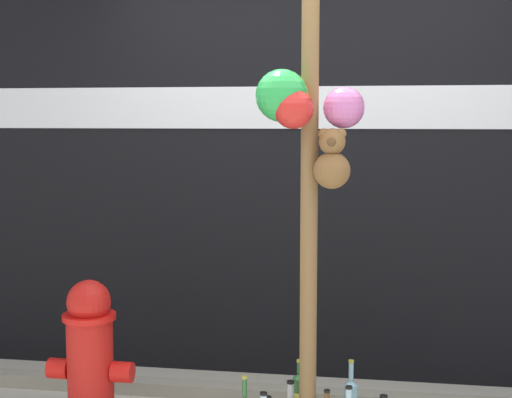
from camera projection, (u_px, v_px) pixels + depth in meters
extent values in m
cube|color=black|center=(314.00, 119.00, 4.66)|extent=(10.00, 0.20, 3.28)
cube|color=silver|center=(249.00, 108.00, 4.61)|extent=(3.52, 0.01, 0.26)
cube|color=gray|center=(303.00, 396.00, 4.30)|extent=(8.00, 0.12, 0.08)
cylinder|color=olive|center=(309.00, 158.00, 3.48)|extent=(0.08, 0.08, 2.91)
sphere|color=red|center=(294.00, 109.00, 3.35)|extent=(0.18, 0.18, 0.18)
sphere|color=green|center=(282.00, 96.00, 3.39)|extent=(0.24, 0.24, 0.24)
sphere|color=#D66BB2|center=(344.00, 108.00, 3.43)|extent=(0.19, 0.19, 0.19)
sphere|color=orange|center=(287.00, 96.00, 3.41)|extent=(0.20, 0.20, 0.20)
sphere|color=blue|center=(297.00, 110.00, 3.62)|extent=(0.18, 0.18, 0.18)
sphere|color=brown|center=(332.00, 170.00, 3.39)|extent=(0.17, 0.17, 0.17)
sphere|color=brown|center=(332.00, 142.00, 3.38)|extent=(0.12, 0.12, 0.12)
sphere|color=brown|center=(323.00, 134.00, 3.38)|extent=(0.05, 0.05, 0.05)
sphere|color=brown|center=(341.00, 134.00, 3.37)|extent=(0.05, 0.05, 0.05)
sphere|color=brown|center=(331.00, 142.00, 3.33)|extent=(0.04, 0.04, 0.04)
cylinder|color=red|center=(91.00, 376.00, 3.87)|extent=(0.24, 0.24, 0.61)
cylinder|color=red|center=(89.00, 316.00, 3.84)|extent=(0.28, 0.28, 0.03)
sphere|color=red|center=(89.00, 302.00, 3.83)|extent=(0.23, 0.23, 0.23)
cylinder|color=red|center=(59.00, 368.00, 3.90)|extent=(0.11, 0.11, 0.11)
cylinder|color=red|center=(122.00, 372.00, 3.84)|extent=(0.11, 0.11, 0.11)
cylinder|color=brown|center=(327.00, 397.00, 3.56)|extent=(0.03, 0.03, 0.05)
cylinder|color=black|center=(327.00, 391.00, 3.55)|extent=(0.03, 0.03, 0.01)
cone|color=#337038|center=(299.00, 375.00, 3.89)|extent=(0.07, 0.07, 0.03)
cylinder|color=#337038|center=(299.00, 367.00, 3.88)|extent=(0.03, 0.03, 0.06)
cylinder|color=gold|center=(299.00, 361.00, 3.88)|extent=(0.03, 0.03, 0.01)
cylinder|color=#337038|center=(245.00, 387.00, 3.62)|extent=(0.02, 0.02, 0.09)
cylinder|color=gold|center=(245.00, 377.00, 3.61)|extent=(0.03, 0.03, 0.01)
cylinder|color=silver|center=(291.00, 391.00, 3.69)|extent=(0.03, 0.03, 0.08)
cylinder|color=black|center=(291.00, 382.00, 3.69)|extent=(0.04, 0.04, 0.01)
cone|color=#93CCE0|center=(351.00, 382.00, 3.81)|extent=(0.07, 0.07, 0.03)
cylinder|color=#93CCE0|center=(351.00, 371.00, 3.81)|extent=(0.02, 0.02, 0.09)
cylinder|color=gold|center=(351.00, 361.00, 3.80)|extent=(0.03, 0.03, 0.01)
cylinder|color=black|center=(268.00, 398.00, 3.58)|extent=(0.04, 0.04, 0.01)
cylinder|color=black|center=(384.00, 396.00, 3.57)|extent=(0.04, 0.04, 0.01)
cylinder|color=black|center=(264.00, 394.00, 3.48)|extent=(0.04, 0.04, 0.01)
cylinder|color=#B2DBEA|center=(349.00, 395.00, 3.49)|extent=(0.03, 0.03, 0.06)
cylinder|color=black|center=(349.00, 387.00, 3.48)|extent=(0.03, 0.03, 0.01)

